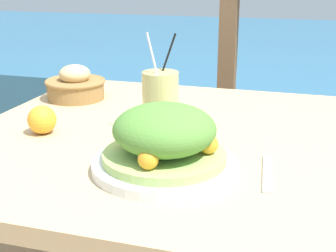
{
  "coord_description": "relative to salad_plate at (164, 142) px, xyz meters",
  "views": [
    {
      "loc": [
        0.32,
        -1.06,
        1.12
      ],
      "look_at": [
        0.03,
        -0.12,
        0.79
      ],
      "focal_mm": 50.0,
      "sensor_mm": 36.0,
      "label": 1
    }
  ],
  "objects": [
    {
      "name": "fork",
      "position": [
        0.2,
        0.04,
        -0.06
      ],
      "size": [
        0.03,
        0.18,
        0.0
      ],
      "color": "silver",
      "rests_on": "patio_table"
    },
    {
      "name": "salad_plate",
      "position": [
        0.0,
        0.0,
        0.0
      ],
      "size": [
        0.3,
        0.3,
        0.14
      ],
      "color": "silver",
      "rests_on": "patio_table"
    },
    {
      "name": "bread_basket",
      "position": [
        -0.43,
        0.45,
        -0.02
      ],
      "size": [
        0.19,
        0.19,
        0.11
      ],
      "color": "olive",
      "rests_on": "patio_table"
    },
    {
      "name": "railing_fence",
      "position": [
        -0.06,
        1.08,
        0.06
      ],
      "size": [
        2.8,
        0.08,
        1.13
      ],
      "color": "brown",
      "rests_on": "ground_plane"
    },
    {
      "name": "patio_table",
      "position": [
        -0.06,
        0.22,
        -0.15
      ],
      "size": [
        1.01,
        0.99,
        0.73
      ],
      "color": "tan",
      "rests_on": "ground_plane"
    },
    {
      "name": "orange_near_basket",
      "position": [
        -0.36,
        0.13,
        -0.02
      ],
      "size": [
        0.07,
        0.07,
        0.07
      ],
      "color": "#F9A328",
      "rests_on": "patio_table"
    },
    {
      "name": "drink_glass",
      "position": [
        -0.07,
        0.2,
        0.02
      ],
      "size": [
        0.09,
        0.09,
        0.25
      ],
      "color": "#DBCC7F",
      "rests_on": "patio_table"
    },
    {
      "name": "sea_backdrop",
      "position": [
        -0.06,
        3.58,
        -0.54
      ],
      "size": [
        12.0,
        4.0,
        0.5
      ],
      "color": "teal",
      "rests_on": "ground_plane"
    }
  ]
}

